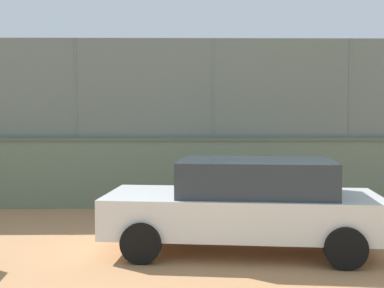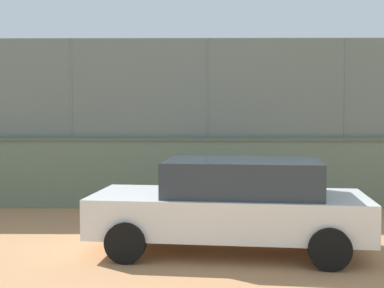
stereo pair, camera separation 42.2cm
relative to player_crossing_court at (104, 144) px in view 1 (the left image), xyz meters
name	(u,v)px [view 1 (the left image)]	position (x,y,z in m)	size (l,w,h in m)	color
ground_plane	(177,162)	(-3.28, -0.65, -0.90)	(260.00, 260.00, 0.00)	tan
perimeter_wall	(145,172)	(-2.50, 10.96, -0.05)	(23.21, 0.79, 1.68)	slate
fence_panel_on_wall	(145,88)	(-2.50, 10.96, 1.96)	(22.81, 0.42, 2.35)	slate
player_crossing_court	(104,144)	(0.00, 0.00, 0.00)	(1.24, 0.72, 1.53)	#B2B2B2
player_foreground_swinging	(330,156)	(-8.03, 7.33, 0.03)	(0.72, 1.17, 1.57)	#B2B2B2
player_at_service_line	(212,142)	(-4.92, -1.23, 0.00)	(0.71, 1.24, 1.52)	#B2B2B2
sports_ball	(113,138)	(-0.63, 1.90, 0.34)	(0.13, 0.13, 0.13)	#3399D8
spare_ball_by_wall	(125,193)	(-1.85, 9.16, -0.81)	(0.18, 0.18, 0.18)	orange
parked_car_white	(246,203)	(-4.39, 15.00, -0.11)	(4.60, 2.44, 1.50)	white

